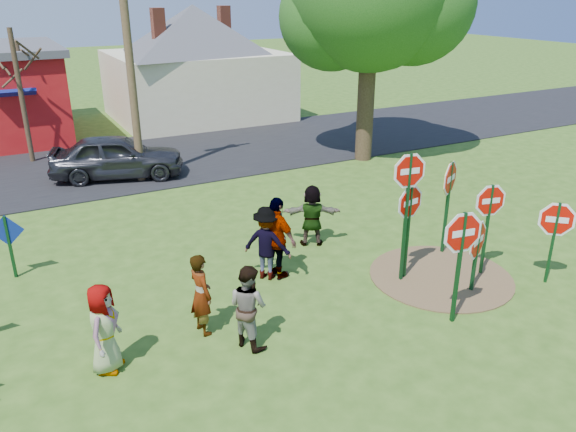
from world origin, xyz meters
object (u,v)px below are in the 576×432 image
object	(u,v)px
stop_sign_b	(408,185)
suv	(117,156)
utility_pole	(128,45)
person_a	(104,329)
stop_sign_a	(462,243)
stop_sign_c	(489,209)
stop_sign_d	(449,185)
person_b	(201,294)

from	to	relation	value
stop_sign_b	suv	distance (m)	11.21
stop_sign_b	utility_pole	size ratio (longest dim) A/B	0.36
person_a	suv	distance (m)	10.85
stop_sign_a	stop_sign_c	bearing A→B (deg)	39.61
person_a	stop_sign_c	bearing A→B (deg)	-59.40
person_a	utility_pole	xyz separation A→B (m)	(3.11, 9.93, 3.64)
stop_sign_d	stop_sign_c	bearing A→B (deg)	-117.53
suv	stop_sign_c	bearing A→B (deg)	-135.45
person_b	utility_pole	xyz separation A→B (m)	(1.29, 9.61, 3.63)
stop_sign_a	stop_sign_d	distance (m)	3.15
stop_sign_b	stop_sign_d	bearing A→B (deg)	27.69
stop_sign_a	person_a	world-z (taller)	stop_sign_a
stop_sign_c	stop_sign_d	xyz separation A→B (m)	(-0.01, 1.26, 0.18)
utility_pole	stop_sign_b	bearing A→B (deg)	-71.20
suv	utility_pole	world-z (taller)	utility_pole
stop_sign_a	stop_sign_c	size ratio (longest dim) A/B	1.07
stop_sign_c	utility_pole	world-z (taller)	utility_pole
stop_sign_a	stop_sign_c	world-z (taller)	stop_sign_a
person_b	utility_pole	size ratio (longest dim) A/B	0.19
person_b	stop_sign_d	bearing A→B (deg)	-94.04
person_a	person_b	size ratio (longest dim) A/B	1.00
stop_sign_a	stop_sign_d	xyz separation A→B (m)	(1.98, 2.45, 0.08)
stop_sign_a	person_a	size ratio (longest dim) A/B	1.51
stop_sign_a	stop_sign_b	distance (m)	1.90
suv	utility_pole	distance (m)	3.76
stop_sign_a	stop_sign_d	size ratio (longest dim) A/B	0.98
suv	stop_sign_d	bearing A→B (deg)	-132.51
stop_sign_c	suv	xyz separation A→B (m)	(-5.75, 11.01, -0.80)
utility_pole	stop_sign_d	bearing A→B (deg)	-60.61
stop_sign_b	utility_pole	xyz separation A→B (m)	(-3.32, 9.76, 2.19)
stop_sign_c	stop_sign_b	bearing A→B (deg)	174.78
utility_pole	person_a	bearing A→B (deg)	-107.42
person_a	person_b	xyz separation A→B (m)	(1.82, 0.32, 0.00)
person_a	suv	world-z (taller)	person_a
stop_sign_d	suv	size ratio (longest dim) A/B	0.57
utility_pole	stop_sign_c	bearing A→B (deg)	-63.65
stop_sign_d	person_b	bearing A→B (deg)	156.62
stop_sign_b	stop_sign_d	distance (m)	1.99
person_a	suv	size ratio (longest dim) A/B	0.37
stop_sign_d	utility_pole	xyz separation A→B (m)	(-5.13, 9.11, 2.68)
stop_sign_a	person_b	distance (m)	4.94
stop_sign_c	person_a	distance (m)	8.30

